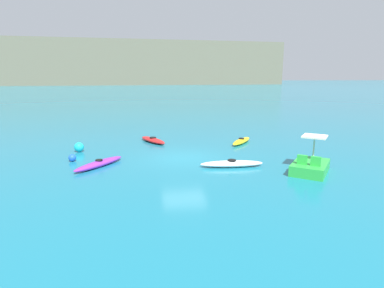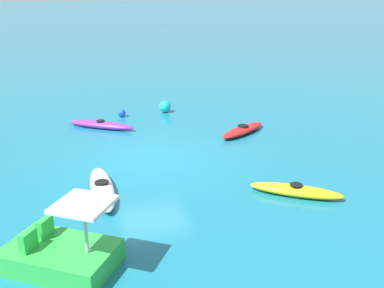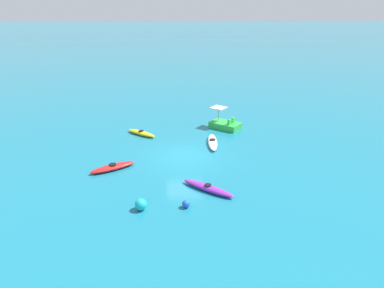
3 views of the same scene
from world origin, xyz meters
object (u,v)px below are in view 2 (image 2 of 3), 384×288
object	(u,v)px
buoy_blue	(122,113)
kayak_purple	(101,125)
pedal_boat_green	(61,253)
buoy_cyan	(165,107)
kayak_yellow	(296,191)
kayak_red	(243,130)
kayak_white	(102,188)

from	to	relation	value
buoy_blue	kayak_purple	bearing A→B (deg)	-38.05
pedal_boat_green	buoy_cyan	distance (m)	13.22
kayak_yellow	buoy_blue	world-z (taller)	buoy_blue
kayak_red	buoy_blue	bearing A→B (deg)	-135.25
buoy_blue	kayak_yellow	bearing A→B (deg)	17.03
kayak_purple	kayak_yellow	bearing A→B (deg)	26.66
pedal_boat_green	buoy_cyan	size ratio (longest dim) A/B	4.78
kayak_yellow	buoy_blue	bearing A→B (deg)	-162.97
kayak_white	kayak_purple	xyz separation A→B (m)	(-6.69, 0.98, -0.00)
kayak_purple	pedal_boat_green	distance (m)	10.45
kayak_yellow	buoy_cyan	size ratio (longest dim) A/B	4.29
buoy_blue	pedal_boat_green	bearing A→B (deg)	-17.18
kayak_red	kayak_white	bearing A→B (deg)	-59.66
kayak_white	buoy_blue	xyz separation A→B (m)	(-8.28, 2.22, 0.04)
pedal_boat_green	kayak_white	bearing A→B (deg)	157.85
kayak_red	kayak_yellow	size ratio (longest dim) A/B	1.11
kayak_yellow	kayak_purple	size ratio (longest dim) A/B	0.88
kayak_white	pedal_boat_green	world-z (taller)	pedal_boat_green
buoy_cyan	kayak_red	bearing A→B (deg)	25.52
kayak_yellow	pedal_boat_green	xyz separation A→B (m)	(1.34, -6.83, 0.17)
kayak_white	pedal_boat_green	size ratio (longest dim) A/B	1.15
kayak_red	pedal_boat_green	bearing A→B (deg)	-47.50
buoy_blue	kayak_red	bearing A→B (deg)	44.75
pedal_boat_green	buoy_blue	world-z (taller)	pedal_boat_green
kayak_white	kayak_purple	bearing A→B (deg)	171.70
kayak_yellow	buoy_cyan	xyz separation A→B (m)	(-10.52, -0.97, 0.13)
kayak_white	pedal_boat_green	xyz separation A→B (m)	(3.48, -1.42, 0.17)
kayak_red	pedal_boat_green	world-z (taller)	pedal_boat_green
buoy_cyan	pedal_boat_green	bearing A→B (deg)	-26.33
kayak_yellow	pedal_boat_green	world-z (taller)	pedal_boat_green
buoy_blue	buoy_cyan	world-z (taller)	buoy_cyan
kayak_white	buoy_cyan	size ratio (longest dim) A/B	5.51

